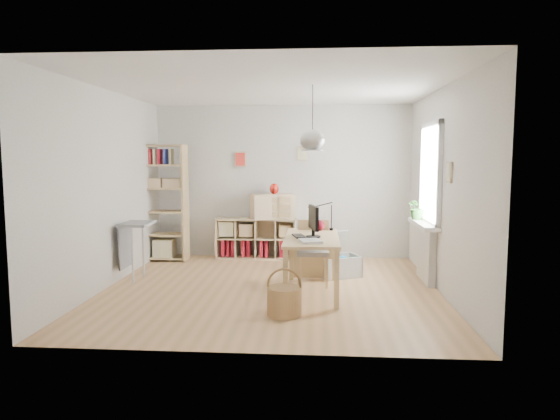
# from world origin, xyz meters

# --- Properties ---
(ground) EXTENTS (4.50, 4.50, 0.00)m
(ground) POSITION_xyz_m (0.00, 0.00, 0.00)
(ground) COLOR tan
(ground) RESTS_ON ground
(room_shell) EXTENTS (4.50, 4.50, 4.50)m
(room_shell) POSITION_xyz_m (0.55, -0.15, 2.00)
(room_shell) COLOR white
(room_shell) RESTS_ON ground
(window_unit) EXTENTS (0.07, 1.16, 1.46)m
(window_unit) POSITION_xyz_m (2.23, 0.60, 1.55)
(window_unit) COLOR white
(window_unit) RESTS_ON ground
(radiator) EXTENTS (0.10, 0.80, 0.80)m
(radiator) POSITION_xyz_m (2.19, 0.60, 0.40)
(radiator) COLOR silver
(radiator) RESTS_ON ground
(windowsill) EXTENTS (0.22, 1.20, 0.06)m
(windowsill) POSITION_xyz_m (2.14, 0.60, 0.83)
(windowsill) COLOR white
(windowsill) RESTS_ON radiator
(desk) EXTENTS (0.70, 1.50, 0.75)m
(desk) POSITION_xyz_m (0.55, -0.15, 0.66)
(desk) COLOR tan
(desk) RESTS_ON ground
(cube_shelf) EXTENTS (1.40, 0.38, 0.72)m
(cube_shelf) POSITION_xyz_m (-0.47, 2.08, 0.30)
(cube_shelf) COLOR beige
(cube_shelf) RESTS_ON ground
(tall_bookshelf) EXTENTS (0.80, 0.38, 2.00)m
(tall_bookshelf) POSITION_xyz_m (-2.04, 1.80, 1.09)
(tall_bookshelf) COLOR tan
(tall_bookshelf) RESTS_ON ground
(side_table) EXTENTS (0.40, 0.55, 0.85)m
(side_table) POSITION_xyz_m (-2.04, 0.35, 0.67)
(side_table) COLOR gray
(side_table) RESTS_ON ground
(chair) EXTENTS (0.44, 0.44, 0.90)m
(chair) POSITION_xyz_m (0.57, 0.33, 0.51)
(chair) COLOR gray
(chair) RESTS_ON ground
(wicker_basket) EXTENTS (0.40, 0.39, 0.54)m
(wicker_basket) POSITION_xyz_m (0.25, -1.11, 0.18)
(wicker_basket) COLOR #9F7348
(wicker_basket) RESTS_ON ground
(storage_chest) EXTENTS (0.84, 0.88, 0.65)m
(storage_chest) POSITION_xyz_m (0.92, 0.85, 0.21)
(storage_chest) COLOR silver
(storage_chest) RESTS_ON ground
(monitor) EXTENTS (0.19, 0.47, 0.41)m
(monitor) POSITION_xyz_m (0.57, -0.19, 0.98)
(monitor) COLOR black
(monitor) RESTS_ON desk
(keyboard) EXTENTS (0.21, 0.37, 0.02)m
(keyboard) POSITION_xyz_m (0.38, -0.16, 0.76)
(keyboard) COLOR black
(keyboard) RESTS_ON desk
(task_lamp) EXTENTS (0.36, 0.13, 0.38)m
(task_lamp) POSITION_xyz_m (0.64, 0.39, 1.01)
(task_lamp) COLOR black
(task_lamp) RESTS_ON desk
(yarn_ball) EXTENTS (0.15, 0.15, 0.15)m
(yarn_ball) POSITION_xyz_m (0.65, 0.38, 0.83)
(yarn_ball) COLOR #4F0A11
(yarn_ball) RESTS_ON desk
(paper_tray) EXTENTS (0.31, 0.35, 0.03)m
(paper_tray) POSITION_xyz_m (0.54, -0.59, 0.77)
(paper_tray) COLOR white
(paper_tray) RESTS_ON desk
(drawer_chest) EXTENTS (0.81, 0.59, 0.42)m
(drawer_chest) POSITION_xyz_m (-0.16, 2.04, 0.93)
(drawer_chest) COLOR beige
(drawer_chest) RESTS_ON cube_shelf
(red_vase) EXTENTS (0.16, 0.16, 0.19)m
(red_vase) POSITION_xyz_m (-0.13, 2.04, 1.24)
(red_vase) COLOR maroon
(red_vase) RESTS_ON drawer_chest
(potted_plant) EXTENTS (0.41, 0.39, 0.36)m
(potted_plant) POSITION_xyz_m (2.12, 0.92, 1.04)
(potted_plant) COLOR #2D6124
(potted_plant) RESTS_ON windowsill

